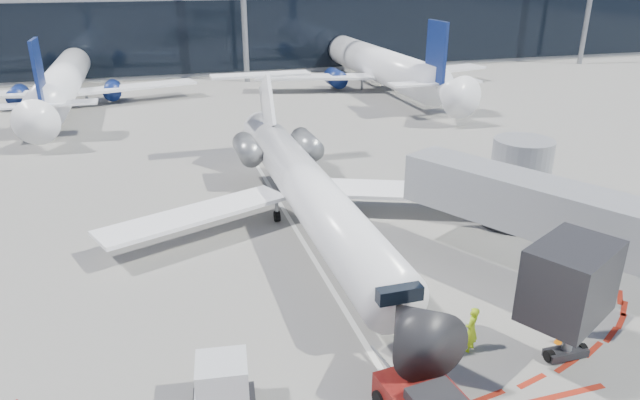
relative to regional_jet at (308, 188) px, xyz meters
name	(u,v)px	position (x,y,z in m)	size (l,w,h in m)	color
ground	(315,260)	(-0.72, -3.80, -2.30)	(260.00, 260.00, 0.00)	slate
apron_centerline	(304,243)	(-0.72, -1.80, -2.30)	(0.25, 40.00, 0.01)	silver
terminal_building	(190,3)	(-0.72, 61.17, 6.22)	(150.00, 24.15, 24.00)	gray
jet_bridge	(533,205)	(9.08, -6.82, 0.71)	(10.03, 15.20, 4.90)	gray
regional_jet	(308,188)	(0.00, 0.00, 0.00)	(22.33, 27.54, 6.90)	white
ramp_worker	(471,329)	(2.90, -12.22, -1.39)	(0.67, 0.44, 1.82)	#CAFF1A
uld_container	(223,386)	(-6.33, -12.72, -1.36)	(2.22, 1.95, 1.90)	black
safety_cone_left	(226,385)	(-6.13, -11.83, -2.07)	(0.33, 0.33, 0.46)	orange
safety_cone_right	(559,338)	(6.39, -12.83, -2.07)	(0.34, 0.34, 0.47)	orange
bg_airliner_1	(60,55)	(-16.01, 36.63, 2.75)	(31.26, 33.09, 10.11)	white
bg_airliner_2	(378,40)	(18.45, 36.05, 3.21)	(34.07, 36.07, 11.02)	white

